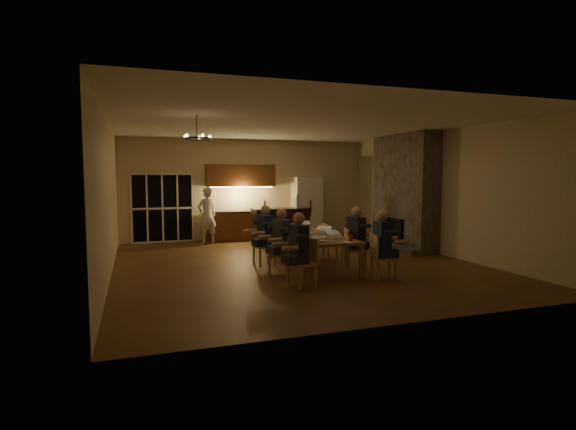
# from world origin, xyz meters

# --- Properties ---
(floor) EXTENTS (9.00, 9.00, 0.00)m
(floor) POSITION_xyz_m (0.00, 0.00, 0.00)
(floor) COLOR brown
(floor) RESTS_ON ground
(back_wall) EXTENTS (8.00, 0.04, 3.20)m
(back_wall) POSITION_xyz_m (0.00, 4.52, 1.60)
(back_wall) COLOR beige
(back_wall) RESTS_ON ground
(left_wall) EXTENTS (0.04, 9.00, 3.20)m
(left_wall) POSITION_xyz_m (-4.02, 0.00, 1.60)
(left_wall) COLOR beige
(left_wall) RESTS_ON ground
(right_wall) EXTENTS (0.04, 9.00, 3.20)m
(right_wall) POSITION_xyz_m (4.02, 0.00, 1.60)
(right_wall) COLOR beige
(right_wall) RESTS_ON ground
(ceiling) EXTENTS (8.00, 9.00, 0.04)m
(ceiling) POSITION_xyz_m (0.00, 0.00, 3.22)
(ceiling) COLOR white
(ceiling) RESTS_ON back_wall
(french_doors) EXTENTS (1.86, 0.08, 2.10)m
(french_doors) POSITION_xyz_m (-2.70, 4.47, 1.05)
(french_doors) COLOR black
(french_doors) RESTS_ON ground
(fireplace) EXTENTS (0.58, 2.50, 3.20)m
(fireplace) POSITION_xyz_m (3.70, 1.20, 1.60)
(fireplace) COLOR #6B6054
(fireplace) RESTS_ON ground
(kitchenette) EXTENTS (2.24, 0.68, 2.40)m
(kitchenette) POSITION_xyz_m (-0.30, 4.20, 1.20)
(kitchenette) COLOR brown
(kitchenette) RESTS_ON ground
(refrigerator) EXTENTS (0.90, 0.68, 2.00)m
(refrigerator) POSITION_xyz_m (1.90, 4.15, 1.00)
(refrigerator) COLOR #ECE1C5
(refrigerator) RESTS_ON ground
(dining_table) EXTENTS (1.10, 3.01, 0.75)m
(dining_table) POSITION_xyz_m (0.19, -0.49, 0.38)
(dining_table) COLOR #A36A41
(dining_table) RESTS_ON ground
(bar_island) EXTENTS (1.79, 0.76, 1.08)m
(bar_island) POSITION_xyz_m (0.63, 3.01, 0.54)
(bar_island) COLOR black
(bar_island) RESTS_ON ground
(chair_left_near) EXTENTS (0.55, 0.55, 0.89)m
(chair_left_near) POSITION_xyz_m (-0.62, -2.08, 0.45)
(chair_left_near) COLOR tan
(chair_left_near) RESTS_ON ground
(chair_left_mid) EXTENTS (0.54, 0.54, 0.89)m
(chair_left_mid) POSITION_xyz_m (-0.73, -0.97, 0.45)
(chair_left_mid) COLOR tan
(chair_left_mid) RESTS_ON ground
(chair_left_far) EXTENTS (0.50, 0.50, 0.89)m
(chair_left_far) POSITION_xyz_m (-0.71, 0.13, 0.45)
(chair_left_far) COLOR tan
(chair_left_far) RESTS_ON ground
(chair_right_near) EXTENTS (0.51, 0.51, 0.89)m
(chair_right_near) POSITION_xyz_m (1.12, -2.06, 0.45)
(chair_right_near) COLOR tan
(chair_right_near) RESTS_ON ground
(chair_right_mid) EXTENTS (0.55, 0.55, 0.89)m
(chair_right_mid) POSITION_xyz_m (1.02, -1.05, 0.45)
(chair_right_mid) COLOR tan
(chair_right_mid) RESTS_ON ground
(chair_right_far) EXTENTS (0.47, 0.47, 0.89)m
(chair_right_far) POSITION_xyz_m (1.01, 0.11, 0.45)
(chair_right_far) COLOR tan
(chair_right_far) RESTS_ON ground
(person_left_near) EXTENTS (0.65, 0.65, 1.38)m
(person_left_near) POSITION_xyz_m (-0.69, -2.10, 0.69)
(person_left_near) COLOR #262832
(person_left_near) RESTS_ON ground
(person_right_near) EXTENTS (0.67, 0.67, 1.38)m
(person_right_near) POSITION_xyz_m (1.08, -2.05, 0.69)
(person_right_near) COLOR #1B2C45
(person_right_near) RESTS_ON ground
(person_left_mid) EXTENTS (0.71, 0.71, 1.38)m
(person_left_mid) POSITION_xyz_m (-0.66, -1.01, 0.69)
(person_left_mid) COLOR #31373A
(person_left_mid) RESTS_ON ground
(person_right_mid) EXTENTS (0.70, 0.70, 1.38)m
(person_right_mid) POSITION_xyz_m (1.04, -1.03, 0.69)
(person_right_mid) COLOR #262832
(person_right_mid) RESTS_ON ground
(person_left_far) EXTENTS (0.67, 0.67, 1.38)m
(person_left_far) POSITION_xyz_m (-0.69, 0.10, 0.69)
(person_left_far) COLOR #1B2C45
(person_left_far) RESTS_ON ground
(standing_person) EXTENTS (0.73, 0.61, 1.71)m
(standing_person) POSITION_xyz_m (-1.46, 3.71, 0.85)
(standing_person) COLOR silver
(standing_person) RESTS_ON ground
(chandelier) EXTENTS (0.52, 0.52, 0.03)m
(chandelier) POSITION_xyz_m (-2.35, -1.00, 2.75)
(chandelier) COLOR black
(chandelier) RESTS_ON ceiling
(laptop_a) EXTENTS (0.40, 0.38, 0.23)m
(laptop_a) POSITION_xyz_m (-0.06, -1.60, 0.86)
(laptop_a) COLOR silver
(laptop_a) RESTS_ON dining_table
(laptop_b) EXTENTS (0.38, 0.35, 0.23)m
(laptop_b) POSITION_xyz_m (0.39, -1.38, 0.86)
(laptop_b) COLOR silver
(laptop_b) RESTS_ON dining_table
(laptop_c) EXTENTS (0.41, 0.39, 0.23)m
(laptop_c) POSITION_xyz_m (-0.01, -0.48, 0.86)
(laptop_c) COLOR silver
(laptop_c) RESTS_ON dining_table
(laptop_d) EXTENTS (0.42, 0.40, 0.23)m
(laptop_d) POSITION_xyz_m (0.46, -0.60, 0.86)
(laptop_d) COLOR silver
(laptop_d) RESTS_ON dining_table
(laptop_e) EXTENTS (0.34, 0.31, 0.23)m
(laptop_e) POSITION_xyz_m (-0.00, 0.55, 0.86)
(laptop_e) COLOR silver
(laptop_e) RESTS_ON dining_table
(laptop_f) EXTENTS (0.38, 0.35, 0.23)m
(laptop_f) POSITION_xyz_m (0.46, 0.63, 0.86)
(laptop_f) COLOR silver
(laptop_f) RESTS_ON dining_table
(mug_front) EXTENTS (0.09, 0.09, 0.10)m
(mug_front) POSITION_xyz_m (0.19, -0.91, 0.80)
(mug_front) COLOR white
(mug_front) RESTS_ON dining_table
(mug_mid) EXTENTS (0.09, 0.09, 0.10)m
(mug_mid) POSITION_xyz_m (0.34, 0.07, 0.80)
(mug_mid) COLOR white
(mug_mid) RESTS_ON dining_table
(mug_back) EXTENTS (0.08, 0.08, 0.10)m
(mug_back) POSITION_xyz_m (-0.14, 0.30, 0.80)
(mug_back) COLOR white
(mug_back) RESTS_ON dining_table
(redcup_near) EXTENTS (0.09, 0.09, 0.12)m
(redcup_near) POSITION_xyz_m (0.55, -1.74, 0.81)
(redcup_near) COLOR #B21D0B
(redcup_near) RESTS_ON dining_table
(redcup_mid) EXTENTS (0.09, 0.09, 0.12)m
(redcup_mid) POSITION_xyz_m (-0.23, -0.10, 0.81)
(redcup_mid) COLOR #B21D0B
(redcup_mid) RESTS_ON dining_table
(can_silver) EXTENTS (0.07, 0.07, 0.12)m
(can_silver) POSITION_xyz_m (0.25, -1.25, 0.81)
(can_silver) COLOR #B2B2B7
(can_silver) RESTS_ON dining_table
(can_cola) EXTENTS (0.06, 0.06, 0.12)m
(can_cola) POSITION_xyz_m (0.03, 0.85, 0.81)
(can_cola) COLOR #3F0F0C
(can_cola) RESTS_ON dining_table
(plate_near) EXTENTS (0.23, 0.23, 0.02)m
(plate_near) POSITION_xyz_m (0.58, -1.04, 0.76)
(plate_near) COLOR white
(plate_near) RESTS_ON dining_table
(plate_left) EXTENTS (0.27, 0.27, 0.02)m
(plate_left) POSITION_xyz_m (-0.13, -1.33, 0.76)
(plate_left) COLOR white
(plate_left) RESTS_ON dining_table
(plate_far) EXTENTS (0.27, 0.27, 0.02)m
(plate_far) POSITION_xyz_m (0.64, 0.20, 0.76)
(plate_far) COLOR white
(plate_far) RESTS_ON dining_table
(notepad) EXTENTS (0.19, 0.23, 0.01)m
(notepad) POSITION_xyz_m (0.40, -1.93, 0.76)
(notepad) COLOR white
(notepad) RESTS_ON dining_table
(bar_bottle) EXTENTS (0.07, 0.07, 0.24)m
(bar_bottle) POSITION_xyz_m (0.14, 3.00, 1.20)
(bar_bottle) COLOR #99999E
(bar_bottle) RESTS_ON bar_island
(bar_blender) EXTENTS (0.17, 0.17, 0.42)m
(bar_blender) POSITION_xyz_m (1.13, 2.98, 1.29)
(bar_blender) COLOR silver
(bar_blender) RESTS_ON bar_island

